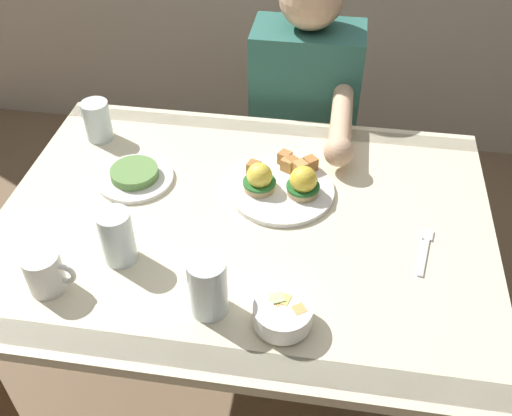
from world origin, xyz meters
The scene contains 11 objects.
ground_plane centered at (0.00, 0.00, 0.00)m, with size 6.00×6.00×0.00m, color #7F664C.
dining_table centered at (0.00, 0.00, 0.63)m, with size 1.20×0.90×0.74m.
eggs_benedict_plate centered at (0.08, 0.12, 0.77)m, with size 0.27×0.27×0.09m.
fruit_bowl centered at (0.13, -0.30, 0.77)m, with size 0.12×0.12×0.06m.
coffee_mug centered at (-0.37, -0.28, 0.79)m, with size 0.11×0.08×0.09m.
fork centered at (0.43, -0.04, 0.74)m, with size 0.05×0.16×0.00m.
water_glass_near centered at (-0.25, -0.17, 0.80)m, with size 0.07×0.07×0.13m.
water_glass_far centered at (-0.46, 0.28, 0.79)m, with size 0.08×0.08×0.11m.
water_glass_extra centered at (-0.02, -0.28, 0.80)m, with size 0.08×0.08×0.14m.
side_plate centered at (-0.30, 0.11, 0.75)m, with size 0.20×0.20×0.04m.
diner_person centered at (0.10, 0.60, 0.65)m, with size 0.34×0.54×1.14m.
Camera 1 is at (0.19, -1.03, 1.71)m, focal length 41.03 mm.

